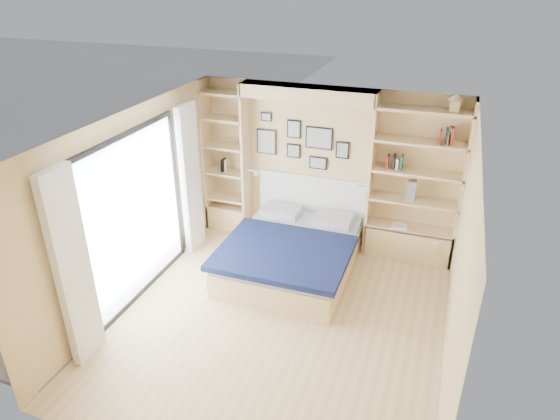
% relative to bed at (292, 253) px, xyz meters
% --- Properties ---
extents(ground, '(4.50, 4.50, 0.00)m').
position_rel_bed_xyz_m(ground, '(0.22, -1.15, -0.28)').
color(ground, tan).
rests_on(ground, ground).
extents(room_shell, '(4.50, 4.50, 4.50)m').
position_rel_bed_xyz_m(room_shell, '(-0.17, 0.37, 0.80)').
color(room_shell, tan).
rests_on(room_shell, ground).
extents(bed, '(1.79, 2.19, 1.07)m').
position_rel_bed_xyz_m(bed, '(0.00, 0.00, 0.00)').
color(bed, '#E0C386').
rests_on(bed, ground).
extents(photo_gallery, '(1.48, 0.02, 0.82)m').
position_rel_bed_xyz_m(photo_gallery, '(-0.24, 1.07, 1.32)').
color(photo_gallery, black).
rests_on(photo_gallery, ground).
extents(reading_lamps, '(1.92, 0.12, 0.15)m').
position_rel_bed_xyz_m(reading_lamps, '(-0.08, 0.85, 0.82)').
color(reading_lamps, silver).
rests_on(reading_lamps, ground).
extents(shelf_decor, '(3.52, 0.23, 2.03)m').
position_rel_bed_xyz_m(shelf_decor, '(1.30, 0.91, 1.41)').
color(shelf_decor, '#A51E1E').
rests_on(shelf_decor, ground).
extents(deck, '(3.20, 4.00, 0.05)m').
position_rel_bed_xyz_m(deck, '(-3.38, -1.15, -0.28)').
color(deck, '#645A4A').
rests_on(deck, ground).
extents(deck_chair, '(0.47, 0.74, 0.72)m').
position_rel_bed_xyz_m(deck_chair, '(-2.79, -0.79, 0.06)').
color(deck_chair, tan).
rests_on(deck_chair, ground).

